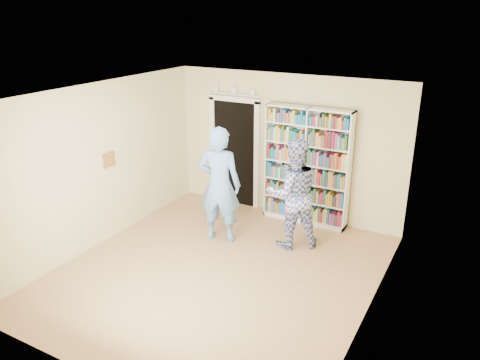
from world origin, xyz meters
name	(u,v)px	position (x,y,z in m)	size (l,w,h in m)	color
floor	(218,272)	(0.00, 0.00, 0.00)	(5.00, 5.00, 0.00)	#AA7C52
ceiling	(215,95)	(0.00, 0.00, 2.70)	(5.00, 5.00, 0.00)	white
wall_back	(286,147)	(0.00, 2.50, 1.35)	(4.50, 4.50, 0.00)	beige
wall_left	(100,166)	(-2.25, 0.00, 1.35)	(5.00, 5.00, 0.00)	beige
wall_right	(375,222)	(2.25, 0.00, 1.35)	(5.00, 5.00, 0.00)	beige
bookshelf	(307,166)	(0.49, 2.34, 1.10)	(1.58, 0.30, 2.17)	white
doorway	(235,148)	(-1.10, 2.48, 1.18)	(1.10, 0.08, 2.43)	black
wall_art	(109,160)	(-2.23, 0.20, 1.40)	(0.03, 0.25, 0.25)	brown
man_blue	(219,185)	(-0.53, 0.96, 1.00)	(0.73, 0.48, 2.01)	#649DDE
man_plaid	(293,194)	(0.64, 1.35, 0.93)	(0.91, 0.71, 1.86)	#313F96
paper_sheet	(294,199)	(0.74, 1.15, 0.93)	(0.20, 0.01, 0.28)	white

